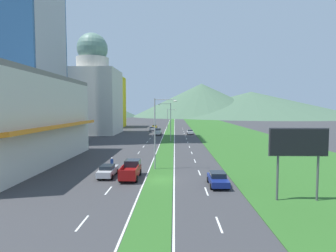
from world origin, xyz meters
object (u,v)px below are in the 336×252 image
car_4 (218,179)px  car_3 (155,126)px  street_lamp_far (169,118)px  pickup_truck_1 (158,132)px  car_2 (190,132)px  street_lamp_near (157,129)px  billboard_roadside (299,146)px  car_1 (108,171)px  street_lamp_mid (169,119)px  motorcycle_rider (112,165)px  car_0 (152,129)px  pickup_truck_0 (131,170)px

car_4 → car_3: bearing=-171.0°
street_lamp_far → car_4: 71.98m
pickup_truck_1 → street_lamp_far: bearing=-11.8°
car_2 → street_lamp_near: bearing=-8.4°
billboard_roadside → car_1: 21.88m
street_lamp_mid → car_2: (6.44, 18.91, -4.89)m
street_lamp_far → car_3: 14.99m
car_2 → pickup_truck_1: (-10.45, -1.91, 0.23)m
street_lamp_mid → car_2: size_ratio=2.43×
street_lamp_near → street_lamp_mid: 31.89m
car_2 → street_lamp_mid: bearing=-18.8°
car_1 → motorcycle_rider: bearing=4.7°
car_0 → car_1: car_0 is taller
street_lamp_mid → motorcycle_rider: 33.61m
car_1 → car_4: bearing=-105.4°
billboard_roadside → car_2: (-6.28, 63.32, -4.40)m
street_lamp_mid → motorcycle_rider: street_lamp_mid is taller
car_2 → car_1: bearing=-13.8°
car_1 → car_4: size_ratio=1.04×
billboard_roadside → pickup_truck_0: 18.94m
car_4 → street_lamp_near: bearing=-137.2°
billboard_roadside → pickup_truck_1: billboard_roadside is taller
car_2 → car_4: 58.56m
street_lamp_near → motorcycle_rider: bearing=-174.8°
car_2 → pickup_truck_0: 56.42m
street_lamp_mid → street_lamp_near: bearing=-91.9°
street_lamp_mid → car_4: size_ratio=2.24×
car_1 → street_lamp_far: bearing=-5.1°
street_lamp_near → pickup_truck_0: size_ratio=1.83×
street_lamp_near → motorcycle_rider: size_ratio=4.95×
car_3 → billboard_roadside: bearing=-167.5°
car_0 → motorcycle_rider: size_ratio=2.00×
street_lamp_far → car_3: (-6.25, 13.01, -4.06)m
street_lamp_near → car_0: 64.23m
pickup_truck_0 → car_4: bearing=-107.0°
billboard_roadside → pickup_truck_0: size_ratio=1.26×
street_lamp_far → car_1: street_lamp_far is taller
street_lamp_mid → car_1: street_lamp_mid is taller
car_3 → pickup_truck_0: pickup_truck_0 is taller
car_3 → street_lamp_mid: bearing=-170.9°
car_2 → car_3: bearing=-152.4°
street_lamp_near → car_1: (-5.96, -4.16, -4.92)m
billboard_roadside → car_3: (-19.87, 89.29, -4.39)m
street_lamp_near → pickup_truck_0: (-2.95, -4.67, -4.71)m
car_4 → pickup_truck_0: pickup_truck_0 is taller
street_lamp_far → pickup_truck_0: 68.59m
street_lamp_far → car_0: (-6.22, 0.01, -4.06)m
car_3 → motorcycle_rider: (-0.15, -77.31, -0.03)m
street_lamp_mid → street_lamp_far: bearing=91.6°
street_lamp_mid → pickup_truck_0: size_ratio=1.82×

